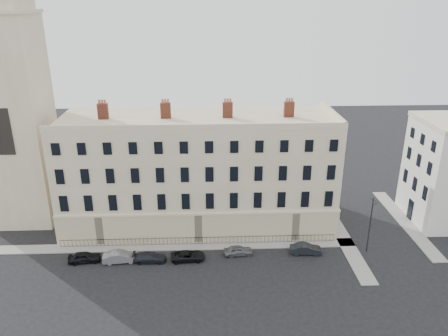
{
  "coord_description": "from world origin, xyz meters",
  "views": [
    {
      "loc": [
        -4.79,
        -43.21,
        29.71
      ],
      "look_at": [
        -2.55,
        10.0,
        8.71
      ],
      "focal_mm": 35.0,
      "sensor_mm": 36.0,
      "label": 1
    }
  ],
  "objects_px": {
    "car_a": "(84,257)",
    "car_f": "(306,249)",
    "car_c": "(150,257)",
    "car_b": "(120,257)",
    "car_e": "(238,250)",
    "car_d": "(188,256)",
    "streetlamp": "(370,222)"
  },
  "relations": [
    {
      "from": "car_d",
      "to": "car_e",
      "type": "height_order",
      "value": "car_e"
    },
    {
      "from": "car_c",
      "to": "car_f",
      "type": "relative_size",
      "value": 1.02
    },
    {
      "from": "car_b",
      "to": "car_f",
      "type": "distance_m",
      "value": 22.6
    },
    {
      "from": "car_d",
      "to": "car_f",
      "type": "xyz_separation_m",
      "value": [
        14.52,
        0.8,
        0.07
      ]
    },
    {
      "from": "car_b",
      "to": "car_e",
      "type": "relative_size",
      "value": 1.16
    },
    {
      "from": "car_d",
      "to": "streetlamp",
      "type": "relative_size",
      "value": 0.56
    },
    {
      "from": "streetlamp",
      "to": "car_a",
      "type": "bearing_deg",
      "value": 165.81
    },
    {
      "from": "car_f",
      "to": "car_c",
      "type": "bearing_deg",
      "value": 95.95
    },
    {
      "from": "car_b",
      "to": "car_d",
      "type": "xyz_separation_m",
      "value": [
        8.06,
        0.05,
        -0.11
      ]
    },
    {
      "from": "streetlamp",
      "to": "car_f",
      "type": "bearing_deg",
      "value": 165.45
    },
    {
      "from": "car_d",
      "to": "car_e",
      "type": "xyz_separation_m",
      "value": [
        6.15,
        0.88,
        0.04
      ]
    },
    {
      "from": "car_a",
      "to": "car_c",
      "type": "xyz_separation_m",
      "value": [
        7.79,
        -0.24,
        -0.07
      ]
    },
    {
      "from": "car_a",
      "to": "car_e",
      "type": "distance_m",
      "value": 18.53
    },
    {
      "from": "car_b",
      "to": "car_c",
      "type": "relative_size",
      "value": 1.04
    },
    {
      "from": "car_e",
      "to": "car_f",
      "type": "relative_size",
      "value": 0.91
    },
    {
      "from": "car_a",
      "to": "car_f",
      "type": "xyz_separation_m",
      "value": [
        26.89,
        0.69,
        -0.0
      ]
    },
    {
      "from": "car_a",
      "to": "car_f",
      "type": "bearing_deg",
      "value": -95.26
    },
    {
      "from": "car_a",
      "to": "car_b",
      "type": "relative_size",
      "value": 0.92
    },
    {
      "from": "car_f",
      "to": "streetlamp",
      "type": "relative_size",
      "value": 0.53
    },
    {
      "from": "car_b",
      "to": "streetlamp",
      "type": "bearing_deg",
      "value": -93.48
    },
    {
      "from": "car_b",
      "to": "car_e",
      "type": "distance_m",
      "value": 14.24
    },
    {
      "from": "car_a",
      "to": "streetlamp",
      "type": "height_order",
      "value": "streetlamp"
    },
    {
      "from": "car_c",
      "to": "car_a",
      "type": "bearing_deg",
      "value": 89.47
    },
    {
      "from": "car_f",
      "to": "streetlamp",
      "type": "height_order",
      "value": "streetlamp"
    },
    {
      "from": "car_d",
      "to": "streetlamp",
      "type": "bearing_deg",
      "value": -90.89
    },
    {
      "from": "car_e",
      "to": "car_f",
      "type": "bearing_deg",
      "value": -95.88
    },
    {
      "from": "car_c",
      "to": "car_f",
      "type": "height_order",
      "value": "car_f"
    },
    {
      "from": "car_c",
      "to": "car_e",
      "type": "distance_m",
      "value": 10.77
    },
    {
      "from": "car_a",
      "to": "car_f",
      "type": "relative_size",
      "value": 0.97
    },
    {
      "from": "car_e",
      "to": "car_f",
      "type": "xyz_separation_m",
      "value": [
        8.37,
        -0.07,
        0.04
      ]
    },
    {
      "from": "car_a",
      "to": "car_b",
      "type": "height_order",
      "value": "car_b"
    },
    {
      "from": "car_e",
      "to": "car_a",
      "type": "bearing_deg",
      "value": 86.97
    }
  ]
}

